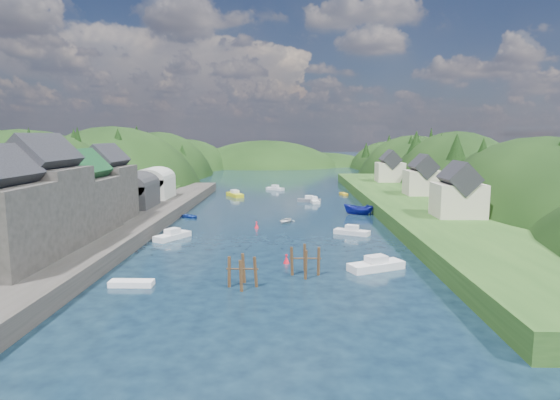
{
  "coord_description": "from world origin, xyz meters",
  "views": [
    {
      "loc": [
        1.54,
        -48.29,
        14.72
      ],
      "look_at": [
        0.0,
        28.0,
        4.0
      ],
      "focal_mm": 30.0,
      "sensor_mm": 36.0,
      "label": 1
    }
  ],
  "objects_px": {
    "piling_cluster_near": "(242,275)",
    "piling_cluster_far": "(305,264)",
    "channel_buoy_near": "(286,259)",
    "channel_buoy_far": "(257,225)"
  },
  "relations": [
    {
      "from": "piling_cluster_near",
      "to": "piling_cluster_far",
      "type": "distance_m",
      "value": 7.38
    },
    {
      "from": "channel_buoy_far",
      "to": "channel_buoy_near",
      "type": "bearing_deg",
      "value": -76.55
    },
    {
      "from": "piling_cluster_near",
      "to": "channel_buoy_near",
      "type": "distance_m",
      "value": 9.49
    },
    {
      "from": "piling_cluster_near",
      "to": "channel_buoy_near",
      "type": "xyz_separation_m",
      "value": [
        4.22,
        8.47,
        -0.76
      ]
    },
    {
      "from": "channel_buoy_far",
      "to": "piling_cluster_far",
      "type": "bearing_deg",
      "value": -74.53
    },
    {
      "from": "piling_cluster_far",
      "to": "channel_buoy_near",
      "type": "distance_m",
      "value": 5.01
    },
    {
      "from": "piling_cluster_near",
      "to": "piling_cluster_far",
      "type": "height_order",
      "value": "piling_cluster_far"
    },
    {
      "from": "piling_cluster_near",
      "to": "channel_buoy_far",
      "type": "distance_m",
      "value": 28.8
    },
    {
      "from": "channel_buoy_near",
      "to": "channel_buoy_far",
      "type": "bearing_deg",
      "value": 103.45
    },
    {
      "from": "piling_cluster_far",
      "to": "channel_buoy_near",
      "type": "bearing_deg",
      "value": 114.01
    }
  ]
}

